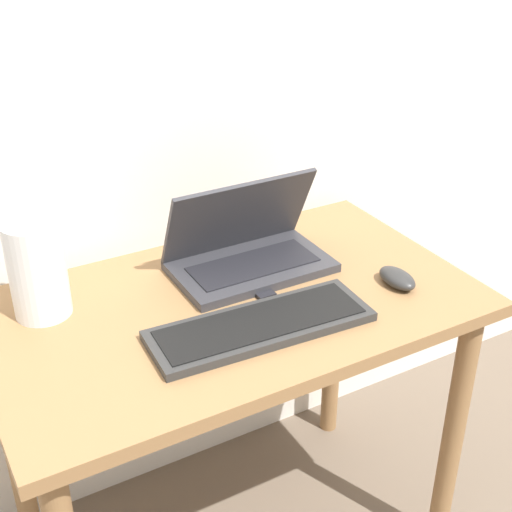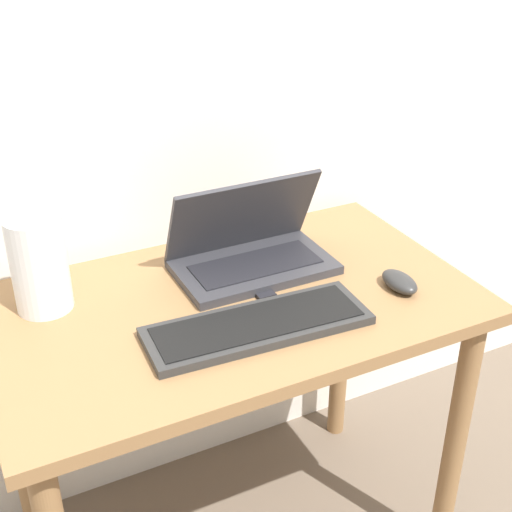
{
  "view_description": "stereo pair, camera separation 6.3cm",
  "coord_description": "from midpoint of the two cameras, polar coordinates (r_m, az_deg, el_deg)",
  "views": [
    {
      "loc": [
        -0.57,
        -0.82,
        1.53
      ],
      "look_at": [
        0.05,
        0.28,
        0.83
      ],
      "focal_mm": 50.0,
      "sensor_mm": 36.0,
      "label": 1
    },
    {
      "loc": [
        -0.52,
        -0.85,
        1.53
      ],
      "look_at": [
        0.05,
        0.28,
        0.83
      ],
      "focal_mm": 50.0,
      "sensor_mm": 36.0,
      "label": 2
    }
  ],
  "objects": [
    {
      "name": "laptop",
      "position": [
        1.58,
        0.63,
        0.58
      ],
      "size": [
        0.34,
        0.21,
        0.21
      ],
      "color": "#333338",
      "rests_on": "desk"
    },
    {
      "name": "desk",
      "position": [
        1.55,
        -0.73,
        -7.22
      ],
      "size": [
        1.02,
        0.6,
        0.73
      ],
      "color": "olive",
      "rests_on": "ground_plane"
    },
    {
      "name": "wall_back",
      "position": [
        1.62,
        -6.83,
        18.61
      ],
      "size": [
        6.0,
        0.05,
        2.5
      ],
      "color": "white",
      "rests_on": "ground_plane"
    },
    {
      "name": "mouse",
      "position": [
        1.55,
        12.56,
        -2.04
      ],
      "size": [
        0.06,
        0.1,
        0.03
      ],
      "color": "#2D2D2D",
      "rests_on": "desk"
    },
    {
      "name": "mp3_player",
      "position": [
        1.5,
        1.79,
        -2.96
      ],
      "size": [
        0.04,
        0.05,
        0.01
      ],
      "color": "black",
      "rests_on": "desk"
    },
    {
      "name": "keyboard",
      "position": [
        1.39,
        1.54,
        -5.56
      ],
      "size": [
        0.45,
        0.17,
        0.02
      ],
      "color": "#2D2D2D",
      "rests_on": "desk"
    },
    {
      "name": "vase",
      "position": [
        1.45,
        -16.01,
        0.78
      ],
      "size": [
        0.11,
        0.11,
        0.29
      ],
      "color": "white",
      "rests_on": "desk"
    }
  ]
}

